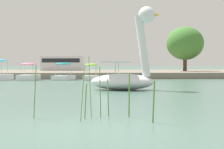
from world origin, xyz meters
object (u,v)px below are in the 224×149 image
(pedal_boat_teal, at_px, (63,75))
(parked_van, at_px, (62,63))
(pedal_boat_cyan, at_px, (0,75))
(pedal_boat_lime, at_px, (91,75))
(pedal_boat_pink, at_px, (29,75))
(tree_sapling_by_fence, at_px, (185,43))
(swan_boat, at_px, (127,70))

(pedal_boat_teal, height_order, parked_van, parked_van)
(pedal_boat_cyan, bearing_deg, pedal_boat_lime, 0.04)
(pedal_boat_lime, bearing_deg, pedal_boat_pink, -179.38)
(pedal_boat_lime, height_order, parked_van, parked_van)
(pedal_boat_teal, bearing_deg, parked_van, 93.51)
(pedal_boat_teal, height_order, tree_sapling_by_fence, tree_sapling_by_fence)
(tree_sapling_by_fence, bearing_deg, swan_boat, -111.57)
(tree_sapling_by_fence, bearing_deg, pedal_boat_cyan, -151.21)
(tree_sapling_by_fence, relative_size, parked_van, 0.96)
(pedal_boat_teal, relative_size, pedal_boat_pink, 0.98)
(pedal_boat_teal, xyz_separation_m, tree_sapling_by_fence, (12.69, 9.70, 3.13))
(pedal_boat_lime, distance_m, pedal_boat_pink, 5.09)
(pedal_boat_pink, bearing_deg, pedal_boat_lime, 0.62)
(pedal_boat_pink, bearing_deg, tree_sapling_by_fence, 32.38)
(swan_boat, bearing_deg, parked_van, 99.90)
(pedal_boat_lime, distance_m, tree_sapling_by_fence, 14.64)
(pedal_boat_teal, bearing_deg, swan_boat, -73.12)
(pedal_boat_pink, relative_size, tree_sapling_by_fence, 0.51)
(pedal_boat_cyan, relative_size, parked_van, 0.49)
(pedal_boat_cyan, distance_m, tree_sapling_by_fence, 20.55)
(pedal_boat_cyan, bearing_deg, swan_boat, -54.60)
(pedal_boat_teal, distance_m, pedal_boat_cyan, 5.10)
(pedal_boat_teal, relative_size, pedal_boat_cyan, 0.99)
(pedal_boat_teal, height_order, pedal_boat_pink, pedal_boat_teal)
(tree_sapling_by_fence, bearing_deg, parked_van, 160.79)
(pedal_boat_teal, bearing_deg, pedal_boat_cyan, -179.05)
(swan_boat, bearing_deg, pedal_boat_cyan, 125.40)
(parked_van, bearing_deg, tree_sapling_by_fence, -19.21)
(pedal_boat_teal, bearing_deg, pedal_boat_pink, -177.26)
(pedal_boat_lime, distance_m, pedal_boat_teal, 2.28)
(pedal_boat_teal, xyz_separation_m, pedal_boat_pink, (-2.81, -0.13, -0.06))
(swan_boat, xyz_separation_m, tree_sapling_by_fence, (8.85, 22.38, 2.57))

